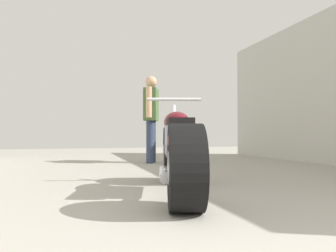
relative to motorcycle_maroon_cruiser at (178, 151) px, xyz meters
The scene contains 3 objects.
ground_plane 1.27m from the motorcycle_maroon_cruiser, 80.52° to the left, with size 18.08×18.08×0.00m, color #9E998E.
motorcycle_maroon_cruiser is the anchor object (origin of this frame).
mechanic_in_blue 3.46m from the motorcycle_maroon_cruiser, 80.85° to the left, with size 0.40×0.68×1.73m.
Camera 1 is at (-1.18, -0.38, 0.58)m, focal length 34.86 mm.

